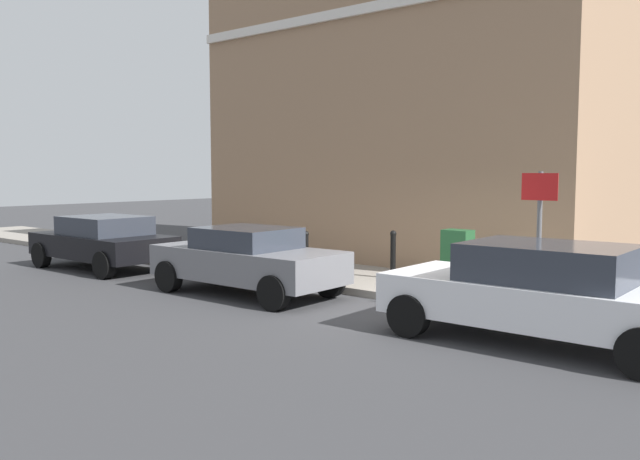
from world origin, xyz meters
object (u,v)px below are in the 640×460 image
bollard_near_cabinet (393,253)px  street_sign (539,220)px  car_white (541,291)px  utility_cabinet (457,261)px  bollard_far_kerb (306,253)px  car_grey (247,259)px  car_black (103,241)px

bollard_near_cabinet → street_sign: bearing=-109.3°
car_white → bollard_near_cabinet: 5.03m
utility_cabinet → bollard_far_kerb: bearing=111.9°
car_grey → bollard_far_kerb: bearing=-101.4°
utility_cabinet → bollard_near_cabinet: bearing=86.4°
car_black → car_white: bearing=179.7°
bollard_near_cabinet → bollard_far_kerb: (-1.29, 1.36, 0.00)m
car_white → bollard_near_cabinet: (2.65, 4.27, -0.05)m
car_white → bollard_near_cabinet: bearing=-32.6°
bollard_far_kerb → bollard_near_cabinet: bearing=-46.6°
car_black → bollard_near_cabinet: bearing=-159.2°
utility_cabinet → street_sign: 2.60m
utility_cabinet → car_white: bearing=-133.5°
car_black → street_sign: street_sign is taller
car_black → bollard_far_kerb: (1.42, -5.53, -0.00)m
car_white → street_sign: street_sign is taller
car_grey → car_black: 5.27m
bollard_near_cabinet → bollard_far_kerb: same height
car_white → car_black: car_white is taller
car_grey → street_sign: size_ratio=1.76×
car_white → bollard_far_kerb: 5.80m
bollard_near_cabinet → utility_cabinet: bearing=-93.6°
utility_cabinet → bollard_far_kerb: size_ratio=1.11×
car_black → utility_cabinet: car_black is taller
bollard_far_kerb → car_white: bearing=-103.6°
car_white → utility_cabinet: 3.70m
bollard_near_cabinet → street_sign: size_ratio=0.45×
car_black → utility_cabinet: bearing=-163.5°
car_black → utility_cabinet: size_ratio=3.45×
utility_cabinet → bollard_near_cabinet: utility_cabinet is taller
car_black → bollard_near_cabinet: car_black is taller
bollard_near_cabinet → street_sign: (-1.29, -3.69, 0.96)m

